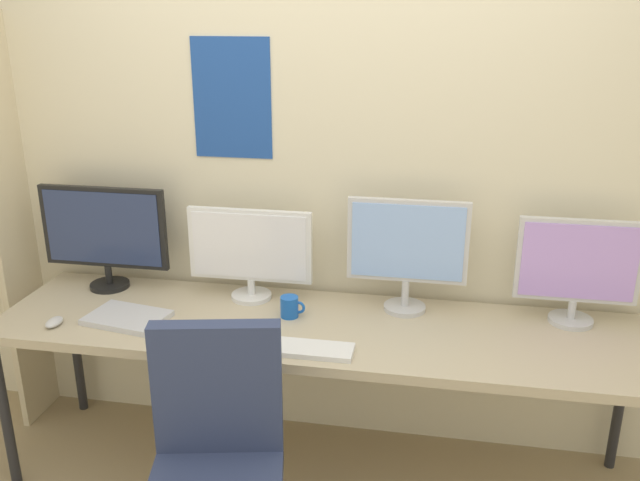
# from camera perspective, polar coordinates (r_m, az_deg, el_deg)

# --- Properties ---
(wall_back) EXTENTS (5.09, 0.11, 2.60)m
(wall_back) POSITION_cam_1_polar(r_m,az_deg,el_deg) (2.97, 1.28, 6.16)
(wall_back) COLOR beige
(wall_back) RESTS_ON ground_plane
(desk) EXTENTS (2.69, 0.68, 0.74)m
(desk) POSITION_cam_1_polar(r_m,az_deg,el_deg) (2.79, -0.19, -8.02)
(desk) COLOR tan
(desk) RESTS_ON ground_plane
(monitor_far_left) EXTENTS (0.59, 0.18, 0.48)m
(monitor_far_left) POSITION_cam_1_polar(r_m,az_deg,el_deg) (3.19, -17.94, 0.67)
(monitor_far_left) COLOR black
(monitor_far_left) RESTS_ON desk
(monitor_center_left) EXTENTS (0.55, 0.18, 0.41)m
(monitor_center_left) POSITION_cam_1_polar(r_m,az_deg,el_deg) (2.95, -6.00, -0.85)
(monitor_center_left) COLOR silver
(monitor_center_left) RESTS_ON desk
(monitor_center_right) EXTENTS (0.51, 0.18, 0.49)m
(monitor_center_right) POSITION_cam_1_polar(r_m,az_deg,el_deg) (2.82, 7.46, -0.66)
(monitor_center_right) COLOR silver
(monitor_center_right) RESTS_ON desk
(monitor_far_right) EXTENTS (0.48, 0.18, 0.45)m
(monitor_far_right) POSITION_cam_1_polar(r_m,az_deg,el_deg) (2.89, 21.12, -2.16)
(monitor_far_right) COLOR silver
(monitor_far_right) RESTS_ON desk
(keyboard_main) EXTENTS (0.36, 0.13, 0.02)m
(keyboard_main) POSITION_cam_1_polar(r_m,az_deg,el_deg) (2.57, -1.14, -9.24)
(keyboard_main) COLOR silver
(keyboard_main) RESTS_ON desk
(mouse_left_side) EXTENTS (0.06, 0.10, 0.03)m
(mouse_left_side) POSITION_cam_1_polar(r_m,az_deg,el_deg) (2.96, -21.74, -6.49)
(mouse_left_side) COLOR silver
(mouse_left_side) RESTS_ON desk
(mouse_right_side) EXTENTS (0.06, 0.10, 0.03)m
(mouse_right_side) POSITION_cam_1_polar(r_m,az_deg,el_deg) (2.60, -7.04, -8.78)
(mouse_right_side) COLOR black
(mouse_right_side) RESTS_ON desk
(laptop_closed) EXTENTS (0.35, 0.27, 0.02)m
(laptop_closed) POSITION_cam_1_polar(r_m,az_deg,el_deg) (2.91, -16.14, -6.34)
(laptop_closed) COLOR silver
(laptop_closed) RESTS_ON desk
(coffee_mug) EXTENTS (0.11, 0.08, 0.09)m
(coffee_mug) POSITION_cam_1_polar(r_m,az_deg,el_deg) (2.82, -2.58, -5.68)
(coffee_mug) COLOR blue
(coffee_mug) RESTS_ON desk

